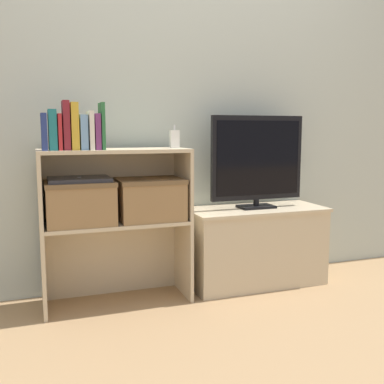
{
  "coord_description": "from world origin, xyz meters",
  "views": [
    {
      "loc": [
        -0.87,
        -2.3,
        0.97
      ],
      "look_at": [
        0.0,
        0.16,
        0.61
      ],
      "focal_mm": 42.0,
      "sensor_mm": 36.0,
      "label": 1
    }
  ],
  "objects_px": {
    "book_ivory": "(90,130)",
    "book_forest": "(102,126)",
    "book_teal": "(53,130)",
    "baby_monitor": "(175,139)",
    "tv": "(257,160)",
    "laptop": "(79,179)",
    "book_plum": "(97,132)",
    "storage_basket_left": "(80,201)",
    "storage_basket_right": "(150,197)",
    "tv_stand": "(255,245)",
    "book_maroon": "(66,126)",
    "book_skyblue": "(83,132)",
    "book_navy": "(44,132)",
    "book_mustard": "(74,126)",
    "book_crimson": "(60,132)"
  },
  "relations": [
    {
      "from": "tv",
      "to": "book_forest",
      "type": "height_order",
      "value": "book_forest"
    },
    {
      "from": "book_mustard",
      "to": "laptop",
      "type": "distance_m",
      "value": 0.28
    },
    {
      "from": "book_maroon",
      "to": "book_ivory",
      "type": "relative_size",
      "value": 1.25
    },
    {
      "from": "book_navy",
      "to": "book_teal",
      "type": "height_order",
      "value": "book_teal"
    },
    {
      "from": "book_forest",
      "to": "baby_monitor",
      "type": "height_order",
      "value": "book_forest"
    },
    {
      "from": "storage_basket_right",
      "to": "tv_stand",
      "type": "bearing_deg",
      "value": 3.06
    },
    {
      "from": "tv",
      "to": "laptop",
      "type": "bearing_deg",
      "value": -178.11
    },
    {
      "from": "book_crimson",
      "to": "book_mustard",
      "type": "relative_size",
      "value": 0.76
    },
    {
      "from": "book_teal",
      "to": "baby_monitor",
      "type": "distance_m",
      "value": 0.67
    },
    {
      "from": "book_maroon",
      "to": "book_forest",
      "type": "relative_size",
      "value": 1.03
    },
    {
      "from": "tv",
      "to": "book_maroon",
      "type": "xyz_separation_m",
      "value": [
        -1.14,
        -0.08,
        0.21
      ]
    },
    {
      "from": "book_mustard",
      "to": "book_teal",
      "type": "bearing_deg",
      "value": 180.0
    },
    {
      "from": "book_forest",
      "to": "book_maroon",
      "type": "bearing_deg",
      "value": 180.0
    },
    {
      "from": "tv",
      "to": "book_ivory",
      "type": "bearing_deg",
      "value": -175.44
    },
    {
      "from": "book_plum",
      "to": "book_skyblue",
      "type": "bearing_deg",
      "value": 180.0
    },
    {
      "from": "book_plum",
      "to": "book_maroon",
      "type": "bearing_deg",
      "value": 180.0
    },
    {
      "from": "book_crimson",
      "to": "book_maroon",
      "type": "height_order",
      "value": "book_maroon"
    },
    {
      "from": "tv",
      "to": "baby_monitor",
      "type": "height_order",
      "value": "tv"
    },
    {
      "from": "book_navy",
      "to": "book_plum",
      "type": "distance_m",
      "value": 0.26
    },
    {
      "from": "book_mustard",
      "to": "laptop",
      "type": "relative_size",
      "value": 0.75
    },
    {
      "from": "book_skyblue",
      "to": "laptop",
      "type": "height_order",
      "value": "book_skyblue"
    },
    {
      "from": "book_maroon",
      "to": "book_forest",
      "type": "bearing_deg",
      "value": 0.0
    },
    {
      "from": "tv",
      "to": "baby_monitor",
      "type": "distance_m",
      "value": 0.56
    },
    {
      "from": "book_ivory",
      "to": "book_maroon",
      "type": "bearing_deg",
      "value": -180.0
    },
    {
      "from": "tv_stand",
      "to": "book_maroon",
      "type": "height_order",
      "value": "book_maroon"
    },
    {
      "from": "book_maroon",
      "to": "baby_monitor",
      "type": "relative_size",
      "value": 1.9
    },
    {
      "from": "tv_stand",
      "to": "book_plum",
      "type": "distance_m",
      "value": 1.22
    },
    {
      "from": "book_navy",
      "to": "book_maroon",
      "type": "distance_m",
      "value": 0.11
    },
    {
      "from": "tv",
      "to": "book_navy",
      "type": "height_order",
      "value": "tv"
    },
    {
      "from": "book_maroon",
      "to": "book_plum",
      "type": "xyz_separation_m",
      "value": [
        0.15,
        0.0,
        -0.03
      ]
    },
    {
      "from": "storage_basket_right",
      "to": "baby_monitor",
      "type": "bearing_deg",
      "value": 5.6
    },
    {
      "from": "book_crimson",
      "to": "laptop",
      "type": "relative_size",
      "value": 0.57
    },
    {
      "from": "tv",
      "to": "baby_monitor",
      "type": "relative_size",
      "value": 4.61
    },
    {
      "from": "storage_basket_left",
      "to": "storage_basket_right",
      "type": "bearing_deg",
      "value": 0.0
    },
    {
      "from": "tv",
      "to": "book_navy",
      "type": "distance_m",
      "value": 1.26
    },
    {
      "from": "tv",
      "to": "book_skyblue",
      "type": "bearing_deg",
      "value": -175.6
    },
    {
      "from": "tv",
      "to": "laptop",
      "type": "distance_m",
      "value": 1.08
    },
    {
      "from": "book_plum",
      "to": "book_forest",
      "type": "xyz_separation_m",
      "value": [
        0.03,
        0.0,
        0.03
      ]
    },
    {
      "from": "book_navy",
      "to": "baby_monitor",
      "type": "distance_m",
      "value": 0.71
    },
    {
      "from": "book_navy",
      "to": "storage_basket_left",
      "type": "relative_size",
      "value": 0.51
    },
    {
      "from": "storage_basket_right",
      "to": "book_maroon",
      "type": "bearing_deg",
      "value": -174.16
    },
    {
      "from": "book_teal",
      "to": "book_maroon",
      "type": "height_order",
      "value": "book_maroon"
    },
    {
      "from": "book_maroon",
      "to": "baby_monitor",
      "type": "xyz_separation_m",
      "value": [
        0.6,
        0.06,
        -0.07
      ]
    },
    {
      "from": "tv_stand",
      "to": "tv",
      "type": "bearing_deg",
      "value": -90.0
    },
    {
      "from": "tv_stand",
      "to": "storage_basket_left",
      "type": "distance_m",
      "value": 1.14
    },
    {
      "from": "book_plum",
      "to": "baby_monitor",
      "type": "height_order",
      "value": "book_plum"
    },
    {
      "from": "storage_basket_right",
      "to": "book_navy",
      "type": "bearing_deg",
      "value": -175.29
    },
    {
      "from": "book_maroon",
      "to": "book_crimson",
      "type": "bearing_deg",
      "value": 180.0
    },
    {
      "from": "book_ivory",
      "to": "book_forest",
      "type": "bearing_deg",
      "value": -0.0
    },
    {
      "from": "tv",
      "to": "baby_monitor",
      "type": "xyz_separation_m",
      "value": [
        -0.54,
        -0.02,
        0.13
      ]
    }
  ]
}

